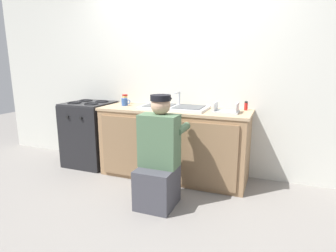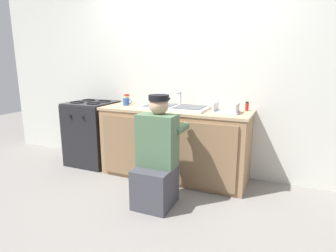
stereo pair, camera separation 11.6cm
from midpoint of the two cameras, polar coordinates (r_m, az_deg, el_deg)
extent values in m
plane|color=gray|center=(3.38, 0.31, -11.86)|extent=(12.00, 12.00, 0.00)
cube|color=silver|center=(3.68, 4.39, 10.28)|extent=(6.00, 0.10, 2.50)
cube|color=#997551|center=(3.49, 2.27, -3.74)|extent=(1.79, 0.60, 0.83)
cube|color=#866747|center=(3.40, -6.44, -4.27)|extent=(0.79, 0.02, 0.73)
cube|color=#866747|center=(3.08, 7.63, -6.12)|extent=(0.79, 0.02, 0.73)
cube|color=tan|center=(3.39, 2.33, 3.26)|extent=(1.83, 0.62, 0.03)
cube|color=silver|center=(3.39, 2.33, 3.77)|extent=(0.80, 0.44, 0.03)
cube|color=#4C4F51|center=(3.46, -0.61, 4.28)|extent=(0.33, 0.35, 0.01)
cube|color=#4C4F51|center=(3.32, 5.40, 3.88)|extent=(0.33, 0.35, 0.01)
cylinder|color=#B7BABF|center=(3.55, 3.46, 5.40)|extent=(0.02, 0.02, 0.18)
cylinder|color=#B7BABF|center=(3.47, 3.02, 6.73)|extent=(0.02, 0.16, 0.02)
cube|color=black|center=(4.09, -14.24, -1.52)|extent=(0.60, 0.60, 0.85)
cube|color=#262628|center=(4.01, -14.58, 4.55)|extent=(0.59, 0.59, 0.02)
torus|color=black|center=(4.00, -17.18, 4.64)|extent=(0.19, 0.19, 0.02)
torus|color=black|center=(3.83, -14.10, 4.49)|extent=(0.19, 0.19, 0.02)
torus|color=black|center=(4.18, -15.05, 5.10)|extent=(0.19, 0.19, 0.02)
torus|color=black|center=(4.02, -12.02, 4.96)|extent=(0.19, 0.19, 0.02)
cylinder|color=black|center=(3.86, -18.53, 1.90)|extent=(0.04, 0.02, 0.04)
cylinder|color=black|center=(3.73, -16.12, 1.69)|extent=(0.04, 0.02, 0.04)
cube|color=#3F3F47|center=(2.86, -1.46, -12.21)|extent=(0.36, 0.40, 0.40)
cube|color=#4C6B4C|center=(2.75, -0.98, -2.99)|extent=(0.38, 0.22, 0.52)
sphere|color=tan|center=(2.71, -0.66, 4.27)|extent=(0.19, 0.19, 0.19)
cylinder|color=black|center=(2.70, -0.66, 5.76)|extent=(0.20, 0.20, 0.06)
cube|color=black|center=(2.78, 0.06, 5.57)|extent=(0.13, 0.09, 0.02)
cylinder|color=#4C6B4C|center=(2.97, -2.37, 0.02)|extent=(0.08, 0.30, 0.08)
cylinder|color=#4C6B4C|center=(2.84, 3.81, -0.59)|extent=(0.08, 0.30, 0.08)
cylinder|color=#335699|center=(3.69, -7.63, 4.91)|extent=(0.08, 0.08, 0.09)
torus|color=#335699|center=(3.66, -6.85, 4.95)|extent=(0.06, 0.01, 0.06)
cylinder|color=red|center=(3.39, 16.68, 3.71)|extent=(0.04, 0.04, 0.08)
cylinder|color=black|center=(3.38, 16.74, 4.59)|extent=(0.04, 0.04, 0.02)
cylinder|color=#DBB760|center=(3.84, -7.49, 5.33)|extent=(0.07, 0.07, 0.11)
cylinder|color=#B21E19|center=(3.83, -7.52, 6.28)|extent=(0.07, 0.07, 0.02)
cube|color=#B2B7BC|center=(3.19, 12.78, 2.81)|extent=(0.28, 0.22, 0.02)
cube|color=#B2B7BC|center=(3.20, 10.73, 3.85)|extent=(0.01, 0.21, 0.10)
cube|color=#B2B7BC|center=(3.16, 14.94, 3.53)|extent=(0.01, 0.21, 0.10)
camera|label=1|loc=(0.06, -88.98, 0.23)|focal=30.00mm
camera|label=2|loc=(0.06, 91.02, -0.23)|focal=30.00mm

